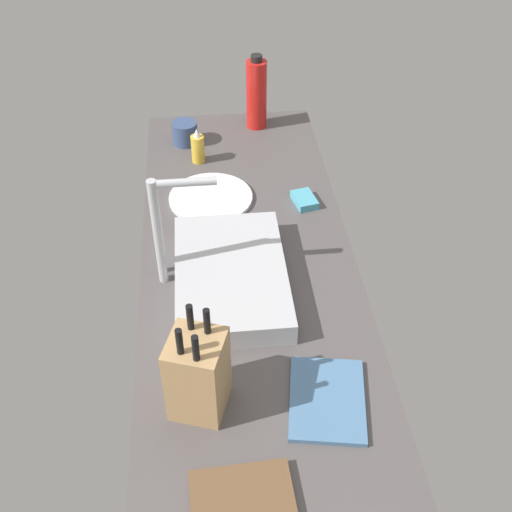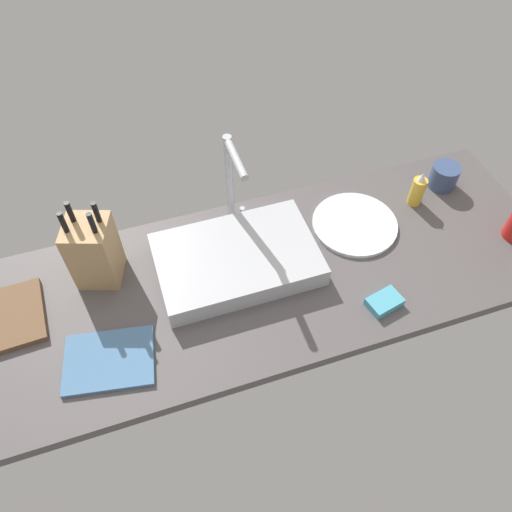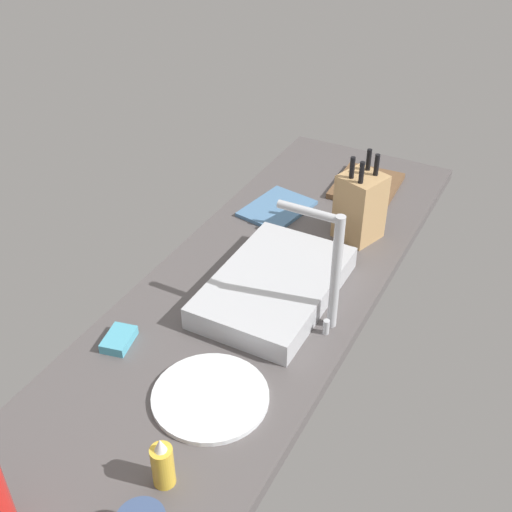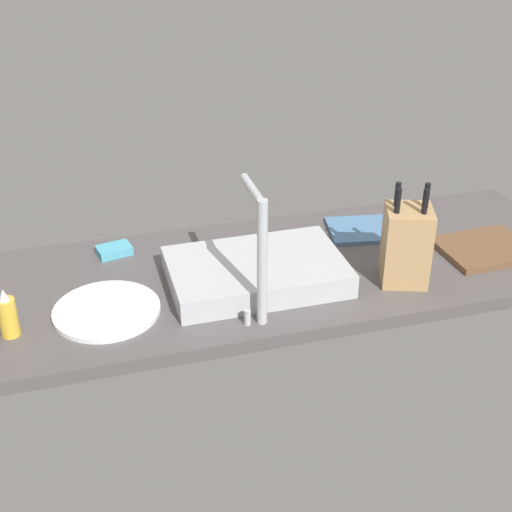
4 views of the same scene
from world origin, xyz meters
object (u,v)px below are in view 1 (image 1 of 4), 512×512
(knife_block, at_px, (198,374))
(water_bottle, at_px, (256,94))
(sink_basin, at_px, (231,275))
(soap_bottle, at_px, (198,148))
(coffee_mug, at_px, (185,133))
(dinner_plate, at_px, (211,198))
(dish_sponge, at_px, (304,200))
(dish_towel, at_px, (327,399))
(faucet, at_px, (164,223))

(knife_block, relative_size, water_bottle, 1.00)
(sink_basin, bearing_deg, water_bottle, -10.29)
(soap_bottle, distance_m, coffee_mug, 0.13)
(dinner_plate, distance_m, dish_sponge, 0.29)
(sink_basin, distance_m, dish_sponge, 0.41)
(dinner_plate, xyz_separation_m, coffee_mug, (0.34, 0.07, 0.03))
(knife_block, distance_m, coffee_mug, 1.09)
(dish_sponge, bearing_deg, knife_block, 154.24)
(water_bottle, relative_size, dinner_plate, 1.03)
(coffee_mug, bearing_deg, knife_block, -179.11)
(water_bottle, distance_m, dish_towel, 1.21)
(faucet, bearing_deg, coffee_mug, -4.08)
(sink_basin, bearing_deg, coffee_mug, 8.55)
(water_bottle, xyz_separation_m, dinner_plate, (-0.43, 0.18, -0.12))
(faucet, xyz_separation_m, dinner_plate, (0.34, -0.12, -0.18))
(dish_towel, xyz_separation_m, coffee_mug, (1.11, 0.29, 0.03))
(soap_bottle, bearing_deg, dish_sponge, -130.38)
(faucet, bearing_deg, soap_bottle, -9.09)
(sink_basin, bearing_deg, knife_block, 166.08)
(water_bottle, bearing_deg, dinner_plate, 157.04)
(water_bottle, relative_size, dish_towel, 1.21)
(dish_sponge, bearing_deg, dish_towel, 174.99)
(dish_towel, relative_size, dish_sponge, 2.43)
(faucet, relative_size, dish_towel, 1.44)
(sink_basin, bearing_deg, soap_bottle, 6.39)
(coffee_mug, bearing_deg, dish_sponge, -137.63)
(faucet, relative_size, coffee_mug, 3.63)
(knife_block, height_order, coffee_mug, knife_block)
(dinner_plate, distance_m, dish_towel, 0.80)
(water_bottle, bearing_deg, dish_towel, -178.30)
(knife_block, relative_size, dinner_plate, 1.03)
(faucet, bearing_deg, dinner_plate, -19.31)
(faucet, distance_m, dish_towel, 0.57)
(faucet, bearing_deg, water_bottle, -21.36)
(dinner_plate, bearing_deg, dish_towel, -164.05)
(faucet, bearing_deg, dish_sponge, -53.61)
(knife_block, xyz_separation_m, water_bottle, (1.18, -0.24, 0.02))
(soap_bottle, bearing_deg, faucet, 170.91)
(sink_basin, relative_size, soap_bottle, 3.63)
(coffee_mug, xyz_separation_m, dish_sponge, (-0.39, -0.35, -0.03))
(sink_basin, distance_m, knife_block, 0.39)
(faucet, xyz_separation_m, water_bottle, (0.78, -0.30, -0.06))
(knife_block, distance_m, dish_towel, 0.29)
(water_bottle, bearing_deg, soap_bottle, 135.07)
(faucet, distance_m, coffee_mug, 0.70)
(faucet, relative_size, soap_bottle, 2.59)
(knife_block, height_order, dish_towel, knife_block)
(water_bottle, xyz_separation_m, dish_sponge, (-0.48, -0.10, -0.11))
(water_bottle, height_order, coffee_mug, water_bottle)
(faucet, relative_size, water_bottle, 1.19)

